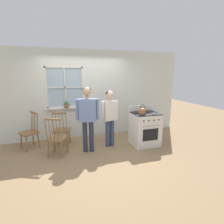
{
  "coord_description": "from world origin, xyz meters",
  "views": [
    {
      "loc": [
        -0.78,
        -4.04,
        1.98
      ],
      "look_at": [
        0.55,
        0.23,
        1.0
      ],
      "focal_mm": 28.0,
      "sensor_mm": 36.0,
      "label": 1
    }
  ],
  "objects": [
    {
      "name": "person_elderly_left",
      "position": [
        -0.1,
        0.19,
        1.03
      ],
      "size": [
        0.58,
        0.29,
        1.67
      ],
      "rotation": [
        0.0,
        0.0,
        -0.19
      ],
      "color": "#2D3347",
      "rests_on": "ground_plane"
    },
    {
      "name": "stove",
      "position": [
        1.51,
        0.18,
        0.47
      ],
      "size": [
        0.73,
        0.68,
        1.08
      ],
      "color": "white",
      "rests_on": "ground_plane"
    },
    {
      "name": "chair_center_cluster",
      "position": [
        -0.74,
        0.81,
        0.44
      ],
      "size": [
        0.51,
        0.5,
        0.98
      ],
      "rotation": [
        0.0,
        0.0,
        2.86
      ],
      "color": "olive",
      "rests_on": "ground_plane"
    },
    {
      "name": "chair_near_wall",
      "position": [
        -0.87,
        0.19,
        0.44
      ],
      "size": [
        0.55,
        0.54,
        0.98
      ],
      "rotation": [
        0.0,
        0.0,
        2.71
      ],
      "color": "olive",
      "rests_on": "ground_plane"
    },
    {
      "name": "person_teen_center",
      "position": [
        0.53,
        0.37,
        0.93
      ],
      "size": [
        0.52,
        0.27,
        1.55
      ],
      "rotation": [
        0.0,
        0.0,
        0.19
      ],
      "color": "#384766",
      "rests_on": "ground_plane"
    },
    {
      "name": "chair_by_window",
      "position": [
        -1.56,
        0.87,
        0.44
      ],
      "size": [
        0.56,
        0.57,
        0.98
      ],
      "rotation": [
        0.0,
        0.0,
        -1.03
      ],
      "color": "olive",
      "rests_on": "ground_plane"
    },
    {
      "name": "wall_back",
      "position": [
        0.03,
        1.4,
        1.33
      ],
      "size": [
        6.4,
        0.16,
        2.7
      ],
      "color": "silver",
      "rests_on": "ground_plane"
    },
    {
      "name": "kettle",
      "position": [
        1.35,
        0.05,
        1.02
      ],
      "size": [
        0.21,
        0.17,
        0.25
      ],
      "color": "#A86638",
      "rests_on": "stove"
    },
    {
      "name": "potted_plant",
      "position": [
        -0.55,
        1.31,
        1.06
      ],
      "size": [
        0.14,
        0.14,
        0.27
      ],
      "color": "#935B3D",
      "rests_on": "wall_back"
    },
    {
      "name": "ground_plane",
      "position": [
        0.0,
        0.0,
        0.0
      ],
      "size": [
        16.0,
        16.0,
        0.0
      ],
      "primitive_type": "plane",
      "color": "#937551"
    }
  ]
}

